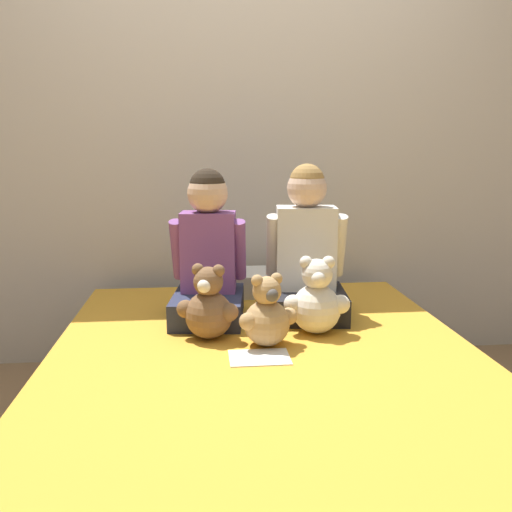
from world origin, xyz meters
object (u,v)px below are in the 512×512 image
at_px(teddy_bear_held_by_right_child, 316,301).
at_px(pillow_at_headboard, 247,282).
at_px(teddy_bear_held_by_left_child, 209,307).
at_px(child_on_right, 306,254).
at_px(sign_card, 259,357).
at_px(bed, 267,414).
at_px(child_on_left, 208,257).
at_px(teddy_bear_between_children, 267,316).

relative_size(teddy_bear_held_by_right_child, pillow_at_headboard, 0.58).
bearing_deg(teddy_bear_held_by_left_child, pillow_at_headboard, 92.28).
xyz_separation_m(child_on_right, teddy_bear_held_by_right_child, (-0.00, -0.25, -0.14)).
relative_size(teddy_bear_held_by_left_child, sign_card, 1.38).
bearing_deg(sign_card, bed, 21.78).
bearing_deg(child_on_left, teddy_bear_held_by_right_child, -24.36).
height_order(pillow_at_headboard, sign_card, pillow_at_headboard).
bearing_deg(pillow_at_headboard, child_on_left, -117.81).
bearing_deg(child_on_right, sign_card, -111.67).
xyz_separation_m(bed, sign_card, (-0.03, -0.01, 0.22)).
height_order(bed, pillow_at_headboard, pillow_at_headboard).
bearing_deg(teddy_bear_held_by_right_child, sign_card, -129.79).
xyz_separation_m(bed, pillow_at_headboard, (0.00, 0.84, 0.27)).
bearing_deg(child_on_right, pillow_at_headboard, 127.06).
bearing_deg(teddy_bear_held_by_left_child, child_on_left, 108.66).
bearing_deg(child_on_left, bed, -61.31).
xyz_separation_m(teddy_bear_between_children, pillow_at_headboard, (-0.01, 0.74, -0.06)).
bearing_deg(sign_card, teddy_bear_held_by_left_child, 127.81).
bearing_deg(teddy_bear_held_by_right_child, teddy_bear_between_children, -143.87).
xyz_separation_m(teddy_bear_held_by_right_child, teddy_bear_between_children, (-0.21, -0.12, -0.02)).
relative_size(bed, child_on_right, 3.09).
distance_m(teddy_bear_between_children, sign_card, 0.17).
bearing_deg(pillow_at_headboard, teddy_bear_held_by_right_child, -70.30).
relative_size(child_on_left, child_on_right, 0.97).
bearing_deg(teddy_bear_between_children, pillow_at_headboard, 74.16).
distance_m(pillow_at_headboard, sign_card, 0.86).
relative_size(child_on_left, teddy_bear_held_by_left_child, 2.19).
bearing_deg(teddy_bear_between_children, sign_card, -125.41).
height_order(bed, teddy_bear_between_children, teddy_bear_between_children).
bearing_deg(child_on_right, child_on_left, -174.45).
height_order(child_on_left, teddy_bear_held_by_right_child, child_on_left).
bearing_deg(bed, child_on_left, 112.25).
bearing_deg(bed, sign_card, -158.22).
xyz_separation_m(teddy_bear_held_by_left_child, pillow_at_headboard, (0.20, 0.64, -0.07)).
xyz_separation_m(pillow_at_headboard, sign_card, (-0.03, -0.86, -0.05)).
relative_size(bed, child_on_left, 3.18).
xyz_separation_m(child_on_right, teddy_bear_between_children, (-0.21, -0.36, -0.16)).
distance_m(teddy_bear_held_by_left_child, pillow_at_headboard, 0.67).
relative_size(child_on_left, sign_card, 3.02).
height_order(child_on_left, pillow_at_headboard, child_on_left).
xyz_separation_m(child_on_left, teddy_bear_between_children, (0.21, -0.37, -0.15)).
bearing_deg(sign_card, teddy_bear_held_by_right_child, 43.82).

